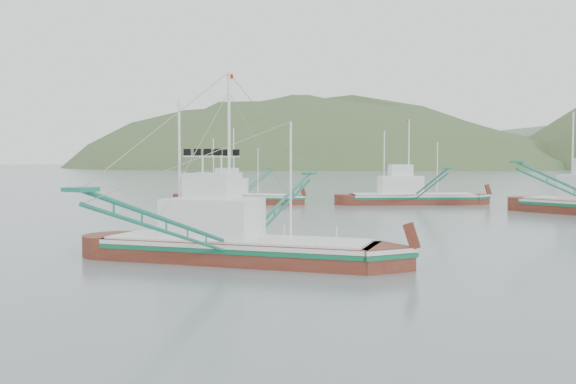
% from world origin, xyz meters
% --- Properties ---
extents(ground, '(1200.00, 1200.00, 0.00)m').
position_xyz_m(ground, '(0.00, 0.00, 0.00)').
color(ground, slate).
rests_on(ground, ground).
extents(main_boat, '(14.15, 24.71, 10.08)m').
position_xyz_m(main_boat, '(0.11, 0.10, 1.70)').
color(main_boat, '#591F12').
rests_on(main_boat, ground).
extents(bg_boat_far, '(17.43, 23.63, 10.43)m').
position_xyz_m(bg_boat_far, '(-4.38, 44.71, 2.19)').
color(bg_boat_far, '#591F12').
rests_on(bg_boat_far, ground).
extents(bg_boat_left, '(13.31, 23.17, 9.46)m').
position_xyz_m(bg_boat_left, '(-22.99, 36.62, 1.59)').
color(bg_boat_left, '#591F12').
rests_on(bg_boat_left, ground).
extents(headland_left, '(448.00, 308.00, 210.00)m').
position_xyz_m(headland_left, '(-180.00, 360.00, 0.00)').
color(headland_left, '#3C532A').
rests_on(headland_left, ground).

